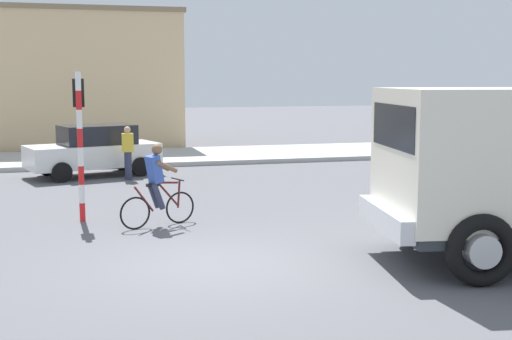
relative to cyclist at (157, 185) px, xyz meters
name	(u,v)px	position (x,y,z in m)	size (l,w,h in m)	color
ground_plane	(217,263)	(0.59, -3.14, -0.86)	(120.00, 120.00, 0.00)	#56565B
sidewalk_far	(133,158)	(0.59, 12.02, -0.78)	(80.00, 5.00, 0.16)	#ADADA8
cyclist	(157,185)	(0.00, 0.00, 0.00)	(1.63, 0.74, 1.72)	black
traffic_light_pole	(79,125)	(-1.50, 1.03, 1.20)	(0.24, 0.43, 3.20)	red
car_red_near	(94,150)	(-0.98, 8.01, -0.05)	(4.32, 2.75, 1.60)	white
pedestrian_near_kerb	(128,152)	(-0.03, 6.88, -0.02)	(0.34, 0.22, 1.62)	#2D334C
building_mid_block	(66,80)	(-1.78, 18.18, 2.13)	(9.83, 6.94, 5.97)	#D1B284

